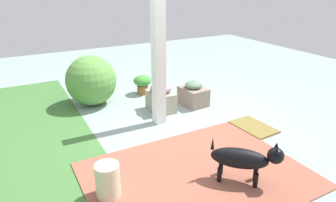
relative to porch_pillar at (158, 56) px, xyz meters
The scene contains 10 objects.
ground_plane 1.08m from the porch_pillar, behind, with size 12.00×12.00×0.00m, color #8A9C98.
brick_path 1.77m from the porch_pillar, behind, with size 1.80×2.40×0.02m, color #965440.
porch_pillar is the anchor object (origin of this frame).
stone_planter_nearest 1.24m from the porch_pillar, 67.56° to the right, with size 0.50×0.40×0.43m.
stone_planter_near 0.94m from the porch_pillar, 30.72° to the right, with size 0.50×0.41×0.47m.
round_shrub 1.52m from the porch_pillar, 29.34° to the left, with size 0.86×0.86×0.86m, color #599441.
terracotta_pot_broad 1.54m from the porch_pillar, 12.86° to the right, with size 0.33×0.33×0.36m.
dog 1.90m from the porch_pillar, behind, with size 0.61×0.63×0.51m.
ceramic_urn 1.97m from the porch_pillar, 136.41° to the left, with size 0.25×0.25×0.37m, color beige.
doormat 1.74m from the porch_pillar, 126.28° to the right, with size 0.64×0.42×0.03m, color olive.
Camera 1 is at (-3.46, 1.90, 2.06)m, focal length 32.58 mm.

